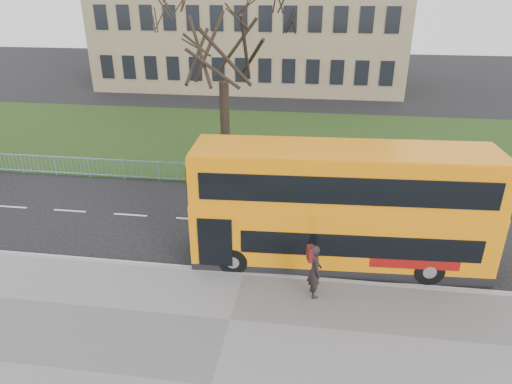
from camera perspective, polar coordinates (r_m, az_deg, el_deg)
ground at (r=18.28m, az=-0.76°, el=-7.65°), size 120.00×120.00×0.00m
kerb at (r=16.96m, az=-1.57°, el=-10.20°), size 80.00×0.20×0.14m
grass_verge at (r=31.23m, az=3.26°, el=6.37°), size 80.00×15.40×0.08m
guard_railing at (r=23.86m, az=1.65°, el=1.86°), size 40.00×0.12×1.10m
bare_tree at (r=26.18m, az=-4.11°, el=15.54°), size 7.84×7.84×11.21m
civic_building at (r=50.91m, az=-0.35°, el=21.40°), size 30.00×15.00×14.00m
yellow_bus at (r=16.89m, az=10.57°, el=-1.58°), size 10.87×3.10×4.51m
pedestrian at (r=15.45m, az=7.35°, el=-9.73°), size 0.64×0.81×1.93m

